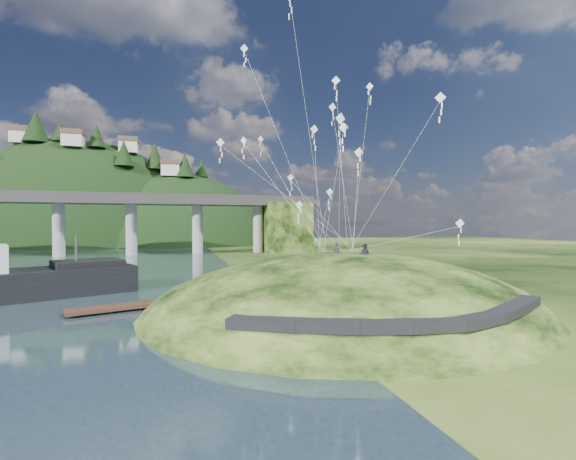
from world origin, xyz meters
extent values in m
plane|color=black|center=(0.00, 0.00, 0.00)|extent=(320.00, 320.00, 0.00)
ellipsoid|color=black|center=(8.00, 2.00, -1.50)|extent=(36.00, 32.00, 13.00)
cube|color=black|center=(-1.50, -8.00, 2.03)|extent=(4.32, 3.62, 0.71)
cube|color=black|center=(1.50, -9.65, 2.09)|extent=(4.10, 2.97, 0.61)
cube|color=black|center=(4.50, -10.65, 2.08)|extent=(3.85, 2.37, 0.62)
cube|color=black|center=(7.50, -11.10, 2.04)|extent=(3.62, 1.83, 0.66)
cube|color=black|center=(10.50, -10.90, 2.05)|extent=(3.82, 2.27, 0.68)
cube|color=black|center=(13.50, -9.95, 2.14)|extent=(4.11, 2.97, 0.71)
cube|color=black|center=(16.50, -8.40, 2.16)|extent=(4.26, 3.43, 0.66)
cylinder|color=gray|center=(-32.00, 70.00, 6.50)|extent=(2.60, 2.60, 13.00)
cylinder|color=gray|center=(-16.50, 70.00, 6.50)|extent=(2.60, 2.60, 13.00)
cylinder|color=gray|center=(-1.00, 70.00, 6.50)|extent=(2.60, 2.60, 13.00)
cylinder|color=gray|center=(14.50, 70.00, 6.50)|extent=(2.60, 2.60, 13.00)
cube|color=black|center=(22.00, 70.00, 6.50)|extent=(12.00, 11.00, 13.00)
ellipsoid|color=black|center=(-40.00, 126.00, -6.00)|extent=(96.00, 68.00, 88.00)
ellipsoid|color=black|center=(-5.00, 118.00, -10.00)|extent=(76.00, 56.00, 72.00)
cone|color=black|center=(-49.87, 114.63, 39.23)|extent=(8.01, 8.01, 10.54)
cone|color=black|center=(-42.87, 114.06, 37.88)|extent=(4.97, 4.97, 6.54)
cone|color=black|center=(-31.40, 112.04, 36.68)|extent=(5.83, 5.83, 7.67)
cone|color=black|center=(-22.45, 107.08, 30.58)|extent=(6.47, 6.47, 8.51)
cone|color=black|center=(-13.22, 113.99, 31.23)|extent=(7.13, 7.13, 9.38)
cone|color=black|center=(-3.12, 109.03, 27.87)|extent=(6.56, 6.56, 8.63)
cone|color=black|center=(2.77, 114.63, 27.68)|extent=(4.88, 4.88, 6.42)
cube|color=beige|center=(-55.00, 118.00, 35.99)|extent=(6.00, 5.00, 4.00)
cube|color=brown|center=(-55.00, 118.00, 38.69)|extent=(6.40, 5.40, 1.60)
cube|color=beige|center=(-38.00, 110.00, 34.28)|extent=(6.00, 5.00, 4.00)
cube|color=brown|center=(-38.00, 110.00, 36.98)|extent=(6.40, 5.40, 1.60)
cube|color=beige|center=(-22.00, 116.00, 34.18)|extent=(6.00, 5.00, 4.00)
cube|color=brown|center=(-22.00, 116.00, 36.88)|extent=(6.40, 5.40, 1.60)
cube|color=beige|center=(-8.00, 110.00, 25.88)|extent=(6.00, 5.00, 4.00)
cube|color=brown|center=(-8.00, 110.00, 28.58)|extent=(6.40, 5.40, 1.60)
cube|color=black|center=(-22.86, 14.96, 1.44)|extent=(25.10, 15.56, 2.89)
cube|color=black|center=(-15.69, 17.96, 3.22)|extent=(8.29, 7.69, 0.67)
cylinder|color=#2D2B2B|center=(-16.71, 17.53, 4.66)|extent=(0.27, 0.27, 3.33)
cube|color=#351F16|center=(-9.08, 7.36, 0.40)|extent=(12.32, 5.46, 0.31)
cylinder|color=#351F16|center=(-14.12, 5.81, 0.18)|extent=(0.26, 0.26, 0.88)
cylinder|color=#351F16|center=(-11.60, 6.59, 0.18)|extent=(0.26, 0.26, 0.88)
cylinder|color=#351F16|center=(-9.08, 7.36, 0.18)|extent=(0.26, 0.26, 0.88)
cylinder|color=#351F16|center=(-6.56, 8.13, 0.18)|extent=(0.26, 0.26, 0.88)
cylinder|color=#351F16|center=(-4.04, 8.91, 0.18)|extent=(0.26, 0.26, 0.88)
imported|color=#292B37|center=(8.06, 3.86, 5.88)|extent=(0.71, 0.50, 1.84)
imported|color=#292B37|center=(9.42, 0.88, 5.91)|extent=(1.16, 1.15, 1.90)
cube|color=white|center=(9.93, 10.01, 11.07)|extent=(0.84, 0.28, 0.82)
cube|color=white|center=(9.93, 10.01, 10.48)|extent=(0.11, 0.06, 0.49)
cube|color=white|center=(9.93, 10.01, 9.89)|extent=(0.11, 0.06, 0.49)
cube|color=white|center=(9.93, 10.01, 9.29)|extent=(0.11, 0.06, 0.49)
cube|color=white|center=(1.56, -2.78, 23.30)|extent=(0.09, 0.07, 0.44)
cube|color=white|center=(1.56, -2.78, 22.76)|extent=(0.09, 0.07, 0.44)
cube|color=white|center=(1.56, -2.78, 22.22)|extent=(0.09, 0.07, 0.44)
cube|color=white|center=(14.76, -2.05, 18.03)|extent=(0.68, 0.62, 0.85)
cube|color=white|center=(14.76, -2.05, 17.41)|extent=(0.11, 0.07, 0.51)
cube|color=white|center=(14.76, -2.05, 16.79)|extent=(0.11, 0.07, 0.51)
cube|color=white|center=(14.76, -2.05, 16.17)|extent=(0.11, 0.07, 0.51)
cube|color=white|center=(4.03, 5.24, 11.92)|extent=(0.69, 0.23, 0.69)
cube|color=white|center=(4.03, 5.24, 11.41)|extent=(0.09, 0.06, 0.41)
cube|color=white|center=(4.03, 5.24, 10.91)|extent=(0.09, 0.06, 0.41)
cube|color=white|center=(4.03, 5.24, 10.41)|extent=(0.09, 0.06, 0.41)
cube|color=white|center=(9.44, 2.06, 13.96)|extent=(0.86, 0.25, 0.85)
cube|color=white|center=(9.44, 2.06, 13.35)|extent=(0.11, 0.03, 0.50)
cube|color=white|center=(9.44, 2.06, 12.74)|extent=(0.11, 0.03, 0.50)
cube|color=white|center=(9.44, 2.06, 12.13)|extent=(0.11, 0.03, 0.50)
cube|color=white|center=(10.27, 10.09, 20.38)|extent=(0.87, 0.31, 0.84)
cube|color=white|center=(10.27, 10.09, 19.77)|extent=(0.11, 0.06, 0.50)
cube|color=white|center=(10.27, 10.09, 19.16)|extent=(0.11, 0.06, 0.50)
cube|color=white|center=(10.27, 10.09, 18.54)|extent=(0.11, 0.06, 0.50)
cube|color=white|center=(6.89, -0.27, 15.45)|extent=(0.70, 0.44, 0.78)
cube|color=white|center=(6.89, -0.27, 14.88)|extent=(0.10, 0.05, 0.46)
cube|color=white|center=(6.89, -0.27, 14.32)|extent=(0.10, 0.05, 0.46)
cube|color=white|center=(6.89, -0.27, 13.76)|extent=(0.10, 0.05, 0.46)
cube|color=white|center=(-2.63, 3.70, 14.47)|extent=(0.73, 0.17, 0.73)
cube|color=white|center=(-2.63, 3.70, 13.95)|extent=(0.10, 0.05, 0.43)
cube|color=white|center=(-2.63, 3.70, 13.43)|extent=(0.10, 0.05, 0.43)
cube|color=white|center=(-2.63, 3.70, 12.91)|extent=(0.10, 0.05, 0.43)
cube|color=white|center=(10.83, 2.71, 20.16)|extent=(0.47, 0.57, 0.67)
cube|color=white|center=(10.83, 2.71, 19.66)|extent=(0.09, 0.06, 0.41)
cube|color=white|center=(10.83, 2.71, 19.16)|extent=(0.09, 0.06, 0.41)
cube|color=white|center=(10.83, 2.71, 18.67)|extent=(0.09, 0.06, 0.41)
cube|color=white|center=(0.00, 7.03, 24.13)|extent=(0.72, 0.25, 0.72)
cube|color=white|center=(0.00, 7.03, 23.60)|extent=(0.10, 0.02, 0.43)
cube|color=white|center=(0.00, 7.03, 23.07)|extent=(0.10, 0.02, 0.43)
cube|color=white|center=(0.00, 7.03, 22.55)|extent=(0.10, 0.02, 0.43)
cube|color=white|center=(4.63, 0.51, 15.32)|extent=(0.72, 0.19, 0.71)
cube|color=white|center=(4.63, 0.51, 14.81)|extent=(0.09, 0.05, 0.42)
cube|color=white|center=(4.63, 0.51, 14.30)|extent=(0.09, 0.05, 0.42)
cube|color=white|center=(4.63, 0.51, 13.79)|extent=(0.09, 0.05, 0.42)
cube|color=white|center=(8.53, 5.13, 21.33)|extent=(0.77, 0.38, 0.82)
cube|color=white|center=(8.53, 5.13, 20.75)|extent=(0.11, 0.04, 0.48)
cube|color=white|center=(8.53, 5.13, 20.16)|extent=(0.11, 0.04, 0.48)
cube|color=white|center=(8.53, 5.13, 19.57)|extent=(0.11, 0.04, 0.48)
cube|color=white|center=(16.59, -2.29, 7.64)|extent=(0.79, 0.22, 0.78)
cube|color=white|center=(16.59, -2.29, 7.08)|extent=(0.10, 0.03, 0.46)
cube|color=white|center=(16.59, -2.29, 6.52)|extent=(0.10, 0.03, 0.46)
cube|color=white|center=(16.59, -2.29, 5.96)|extent=(0.10, 0.03, 0.46)
cube|color=white|center=(1.62, 7.27, 15.75)|extent=(0.63, 0.35, 0.69)
cube|color=white|center=(1.62, 7.27, 15.26)|extent=(0.08, 0.07, 0.40)
cube|color=white|center=(1.62, 7.27, 14.77)|extent=(0.08, 0.07, 0.40)
cube|color=white|center=(1.62, 7.27, 14.29)|extent=(0.08, 0.07, 0.40)
cube|color=white|center=(6.22, -1.11, 15.91)|extent=(0.86, 0.25, 0.85)
cube|color=white|center=(6.22, -1.11, 15.30)|extent=(0.11, 0.06, 0.50)
cube|color=white|center=(6.22, -1.11, 14.69)|extent=(0.11, 0.06, 0.50)
cube|color=white|center=(6.22, -1.11, 14.08)|extent=(0.11, 0.06, 0.50)
cube|color=white|center=(-0.16, 6.50, 15.36)|extent=(0.48, 0.57, 0.69)
cube|color=white|center=(-0.16, 6.50, 14.85)|extent=(0.09, 0.07, 0.41)
cube|color=white|center=(-0.16, 6.50, 14.35)|extent=(0.09, 0.07, 0.41)
cube|color=white|center=(-0.16, 6.50, 13.84)|extent=(0.09, 0.07, 0.41)
cube|color=white|center=(6.41, 9.97, 9.64)|extent=(0.84, 0.22, 0.83)
cube|color=white|center=(6.41, 9.97, 9.04)|extent=(0.11, 0.05, 0.49)
cube|color=white|center=(6.41, 9.97, 8.45)|extent=(0.11, 0.05, 0.49)
cube|color=white|center=(6.41, 9.97, 7.85)|extent=(0.11, 0.05, 0.49)
camera|label=1|loc=(-6.29, -29.16, 7.64)|focal=24.00mm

